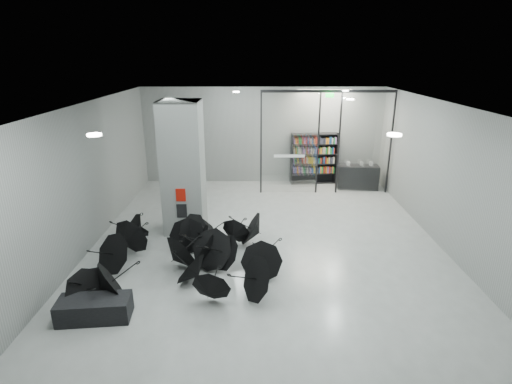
{
  "coord_description": "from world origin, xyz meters",
  "views": [
    {
      "loc": [
        -0.32,
        -9.56,
        5.24
      ],
      "look_at": [
        -0.3,
        1.5,
        1.4
      ],
      "focal_mm": 27.92,
      "sensor_mm": 36.0,
      "label": 1
    }
  ],
  "objects_px": {
    "bench": "(94,309)",
    "umbrella_cluster": "(188,256)",
    "bookshelf": "(314,159)",
    "shop_counter": "(358,177)",
    "column": "(183,168)"
  },
  "relations": [
    {
      "from": "bookshelf",
      "to": "umbrella_cluster",
      "type": "bearing_deg",
      "value": -126.31
    },
    {
      "from": "column",
      "to": "umbrella_cluster",
      "type": "height_order",
      "value": "column"
    },
    {
      "from": "column",
      "to": "umbrella_cluster",
      "type": "relative_size",
      "value": 0.77
    },
    {
      "from": "umbrella_cluster",
      "to": "shop_counter",
      "type": "bearing_deg",
      "value": 47.35
    },
    {
      "from": "bench",
      "to": "umbrella_cluster",
      "type": "distance_m",
      "value": 2.67
    },
    {
      "from": "column",
      "to": "bench",
      "type": "relative_size",
      "value": 2.73
    },
    {
      "from": "column",
      "to": "shop_counter",
      "type": "xyz_separation_m",
      "value": [
        6.38,
        4.02,
        -1.51
      ]
    },
    {
      "from": "column",
      "to": "bookshelf",
      "type": "distance_m",
      "value": 6.72
    },
    {
      "from": "bench",
      "to": "umbrella_cluster",
      "type": "height_order",
      "value": "umbrella_cluster"
    },
    {
      "from": "bookshelf",
      "to": "shop_counter",
      "type": "distance_m",
      "value": 1.96
    },
    {
      "from": "bench",
      "to": "shop_counter",
      "type": "xyz_separation_m",
      "value": [
        7.54,
        8.57,
        0.25
      ]
    },
    {
      "from": "bench",
      "to": "bookshelf",
      "type": "bearing_deg",
      "value": 52.46
    },
    {
      "from": "column",
      "to": "bench",
      "type": "height_order",
      "value": "column"
    },
    {
      "from": "column",
      "to": "shop_counter",
      "type": "distance_m",
      "value": 7.69
    },
    {
      "from": "bench",
      "to": "column",
      "type": "bearing_deg",
      "value": 70.13
    }
  ]
}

